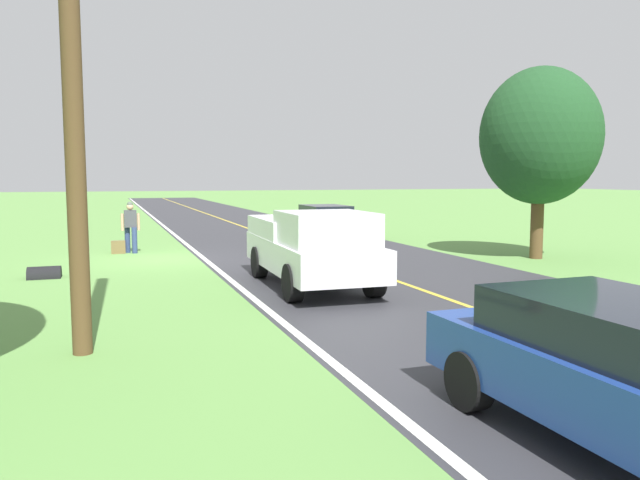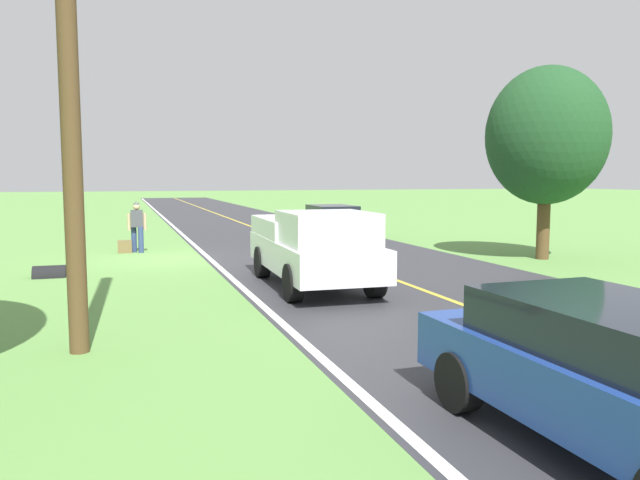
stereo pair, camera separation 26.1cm
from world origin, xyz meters
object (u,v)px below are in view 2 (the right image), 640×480
Objects in this scene: hitchhiker_walking at (137,224)px; utility_pole_roadside at (68,52)px; suitcase_carried at (125,247)px; tree_far_side_near at (547,136)px; pickup_truck_passing at (316,247)px; sedan_ahead_same_lane at (617,373)px; sedan_near_oncoming at (331,221)px.

utility_pole_roadside is at bearing 84.58° from hitchhiker_walking.
suitcase_carried is 14.20m from tree_far_side_near.
suitcase_carried is at bearing 10.68° from hitchhiker_walking.
tree_far_side_near is at bearing 65.82° from suitcase_carried.
sedan_ahead_same_lane is at bearing 90.40° from pickup_truck_passing.
tree_far_side_near is (-12.51, 5.66, 3.62)m from suitcase_carried.
sedan_near_oncoming is (4.24, -8.16, -3.08)m from tree_far_side_near.
utility_pole_roadside reaches higher than sedan_ahead_same_lane.
sedan_ahead_same_lane is (-0.06, 9.07, -0.21)m from pickup_truck_passing.
hitchhiker_walking is at bearing 100.86° from suitcase_carried.
sedan_near_oncoming is (-7.86, -2.42, -0.23)m from hitchhiker_walking.
sedan_ahead_same_lane is 1.01× the size of sedan_near_oncoming.
utility_pole_roadside is (4.99, -5.09, 3.56)m from sedan_ahead_same_lane.
tree_far_side_near is 9.70m from sedan_near_oncoming.
sedan_ahead_same_lane reaches higher than suitcase_carried.
suitcase_carried is 0.05× the size of utility_pole_roadside.
sedan_near_oncoming is 17.73m from utility_pole_roadside.
suitcase_carried is at bearing -63.51° from pickup_truck_passing.
pickup_truck_passing is (-4.16, 8.36, 0.75)m from suitcase_carried.
utility_pole_roadside reaches higher than hitchhiker_walking.
suitcase_carried is 0.08× the size of pickup_truck_passing.
pickup_truck_passing reaches higher than sedan_ahead_same_lane.
tree_far_side_near is 1.35× the size of sedan_near_oncoming.
pickup_truck_passing is 7.16m from utility_pole_roadside.
sedan_ahead_same_lane is 20.33m from sedan_near_oncoming.
sedan_near_oncoming is at bearing -110.74° from pickup_truck_passing.
pickup_truck_passing is 1.23× the size of sedan_ahead_same_lane.
pickup_truck_passing reaches higher than suitcase_carried.
suitcase_carried is 8.66m from sedan_near_oncoming.
hitchhiker_walking is 12.91m from utility_pole_roadside.
hitchhiker_walking is 0.29× the size of tree_far_side_near.
utility_pole_roadside is (0.76, 12.34, 4.09)m from suitcase_carried.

